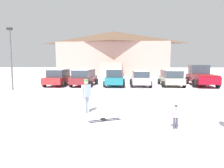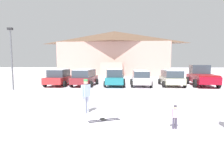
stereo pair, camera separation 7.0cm
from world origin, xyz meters
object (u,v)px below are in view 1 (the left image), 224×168
(skier_child_in_pink_snowsuit, at_px, (176,116))
(skier_adult_in_blue_parka, at_px, (86,94))
(parked_maroon_van, at_px, (84,77))
(parked_silver_wagon, at_px, (140,78))
(parked_teal_hatchback, at_px, (115,77))
(pickup_truck, at_px, (201,76))
(ski_lodge, at_px, (114,53))
(pair_of_skis, at_px, (104,120))
(parked_beige_suv, at_px, (171,77))
(parked_red_sedan, at_px, (59,77))
(lamp_post, at_px, (11,55))

(skier_child_in_pink_snowsuit, relative_size, skier_adult_in_blue_parka, 0.53)
(parked_maroon_van, relative_size, parked_silver_wagon, 1.05)
(parked_teal_hatchback, distance_m, pickup_truck, 9.05)
(ski_lodge, xyz_separation_m, pickup_truck, (9.67, -16.84, -3.14))
(pickup_truck, relative_size, skier_child_in_pink_snowsuit, 6.31)
(ski_lodge, distance_m, parked_maroon_van, 18.04)
(parked_maroon_van, xyz_separation_m, pair_of_skis, (3.03, -12.24, -0.90))
(parked_maroon_van, height_order, parked_beige_suv, parked_maroon_van)
(pair_of_skis, bearing_deg, ski_lodge, 90.95)
(parked_red_sedan, height_order, parked_silver_wagon, parked_red_sedan)
(parked_red_sedan, height_order, skier_adult_in_blue_parka, parked_red_sedan)
(parked_teal_hatchback, relative_size, pair_of_skis, 3.35)
(parked_beige_suv, distance_m, skier_adult_in_blue_parka, 13.19)
(parked_teal_hatchback, height_order, skier_child_in_pink_snowsuit, parked_teal_hatchback)
(ski_lodge, relative_size, lamp_post, 3.77)
(ski_lodge, distance_m, skier_child_in_pink_snowsuit, 31.14)
(pickup_truck, bearing_deg, parked_teal_hatchback, -176.23)
(parked_red_sedan, bearing_deg, parked_maroon_van, -1.98)
(parked_maroon_van, height_order, skier_child_in_pink_snowsuit, parked_maroon_van)
(lamp_post, bearing_deg, parked_maroon_van, 29.45)
(parked_beige_suv, bearing_deg, pair_of_skis, -115.57)
(parked_teal_hatchback, relative_size, pickup_truck, 0.84)
(parked_maroon_van, relative_size, skier_adult_in_blue_parka, 2.67)
(pair_of_skis, bearing_deg, parked_beige_suv, 64.43)
(parked_maroon_van, bearing_deg, skier_child_in_pink_snowsuit, -66.40)
(ski_lodge, relative_size, parked_teal_hatchback, 4.35)
(parked_beige_suv, relative_size, lamp_post, 0.80)
(parked_red_sedan, relative_size, skier_adult_in_blue_parka, 2.77)
(parked_maroon_van, distance_m, pair_of_skis, 12.64)
(parked_silver_wagon, xyz_separation_m, skier_child_in_pink_snowsuit, (-0.03, -13.18, -0.37))
(skier_child_in_pink_snowsuit, xyz_separation_m, lamp_post, (-11.59, 9.90, 2.55))
(parked_teal_hatchback, xyz_separation_m, parked_beige_suv, (5.80, 0.03, 0.02))
(ski_lodge, distance_m, parked_beige_suv, 18.83)
(pair_of_skis, xyz_separation_m, lamp_post, (-8.85, 8.96, 3.03))
(parked_red_sedan, xyz_separation_m, parked_beige_suv, (11.64, 0.07, 0.04))
(parked_red_sedan, distance_m, parked_maroon_van, 2.68)
(ski_lodge, distance_m, pickup_truck, 19.67)
(parked_red_sedan, xyz_separation_m, pickup_truck, (14.88, 0.64, 0.13))
(lamp_post, bearing_deg, skier_child_in_pink_snowsuit, -40.50)
(pickup_truck, relative_size, skier_adult_in_blue_parka, 3.37)
(parked_red_sedan, distance_m, parked_silver_wagon, 8.46)
(parked_red_sedan, distance_m, parked_beige_suv, 11.64)
(skier_adult_in_blue_parka, xyz_separation_m, pair_of_skis, (0.96, -1.17, -0.92))
(skier_adult_in_blue_parka, relative_size, lamp_post, 0.31)
(pair_of_skis, bearing_deg, pickup_truck, 54.74)
(parked_beige_suv, relative_size, pickup_truck, 0.77)
(ski_lodge, bearing_deg, skier_adult_in_blue_parka, -90.94)
(ski_lodge, relative_size, parked_silver_wagon, 4.80)
(pickup_truck, bearing_deg, parked_beige_suv, -170.06)
(parked_red_sedan, xyz_separation_m, pair_of_skis, (5.70, -12.34, -0.84))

